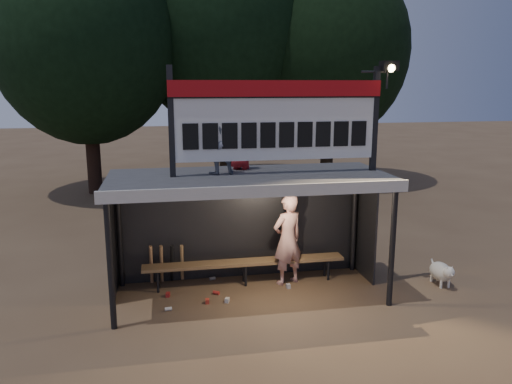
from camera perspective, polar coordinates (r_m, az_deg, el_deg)
ground at (r=9.64m, az=-0.75°, el=-11.66°), size 80.00×80.00×0.00m
player at (r=9.88m, az=3.63°, el=-5.43°), size 0.78×0.66×1.82m
child_a at (r=8.93m, az=-4.39°, el=5.84°), size 0.63×0.52×1.19m
child_b at (r=9.43m, az=-1.77°, el=5.63°), size 0.58×0.54×1.00m
dugout_shelter at (r=9.28m, az=-1.04°, el=-0.57°), size 5.10×2.08×2.32m
scoreboard_assembly at (r=8.93m, az=2.77°, el=8.50°), size 4.10×0.27×1.99m
bench at (r=9.98m, az=-1.30°, el=-8.13°), size 4.00×0.35×0.48m
tree_left at (r=18.92m, az=-18.95°, el=16.47°), size 6.46×6.46×9.27m
tree_mid at (r=20.46m, az=-3.70°, el=18.54°), size 7.22×7.22×10.36m
tree_right at (r=20.29m, az=8.43°, el=15.72°), size 6.08×6.08×8.72m
dog at (r=10.61m, az=20.46°, el=-8.54°), size 0.36×0.81×0.49m
bats at (r=10.12m, az=-10.17°, el=-8.05°), size 0.67×0.35×0.84m
litter at (r=9.60m, az=-4.86°, el=-11.56°), size 2.42×1.35×0.08m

